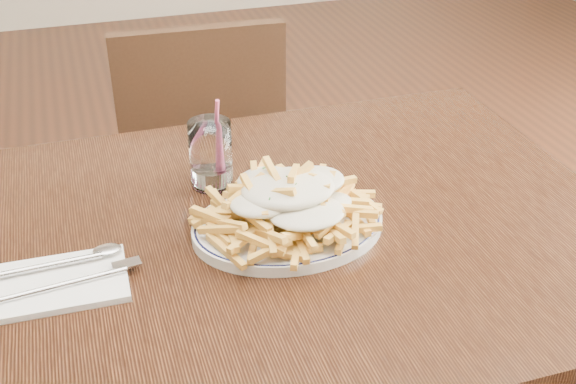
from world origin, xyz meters
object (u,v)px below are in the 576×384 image
object	(u,v)px
table	(246,273)
loaded_fries	(288,196)
chair_far	(200,156)
fries_plate	(288,225)
water_glass	(211,158)

from	to	relation	value
table	loaded_fries	distance (m)	0.16
chair_far	loaded_fries	distance (m)	0.83
fries_plate	table	bearing A→B (deg)	164.96
loaded_fries	fries_plate	bearing A→B (deg)	-165.96
chair_far	water_glass	size ratio (longest dim) A/B	5.47
fries_plate	water_glass	bearing A→B (deg)	114.61
table	chair_far	xyz separation A→B (m)	(0.07, 0.74, -0.18)
table	water_glass	size ratio (longest dim) A/B	7.62
table	loaded_fries	xyz separation A→B (m)	(0.07, -0.02, 0.14)
water_glass	chair_far	bearing A→B (deg)	81.99
table	loaded_fries	world-z (taller)	loaded_fries
table	fries_plate	xyz separation A→B (m)	(0.07, -0.02, 0.09)
fries_plate	water_glass	distance (m)	0.20
chair_far	water_glass	bearing A→B (deg)	-98.01
water_glass	loaded_fries	bearing A→B (deg)	-65.39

